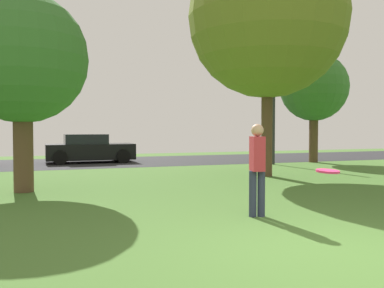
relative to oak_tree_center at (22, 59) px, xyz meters
The scene contains 9 objects.
ground_plane 8.92m from the oak_tree_center, 61.25° to the right, with size 44.00×44.00×0.00m, color #47702D.
road_strip 10.19m from the oak_tree_center, 65.61° to the left, with size 44.00×6.40×0.01m, color #28282B.
oak_tree_center is the anchor object (origin of this frame).
maple_tree_far 13.79m from the oak_tree_center, 22.98° to the left, with size 3.22×3.22×5.19m.
oak_tree_left 7.94m from the oak_tree_center, ahead, with size 5.34×5.34×7.98m.
person_catcher 6.72m from the oak_tree_center, 48.66° to the right, with size 0.30×0.36×1.71m.
frisbee_disc 8.59m from the oak_tree_center, 64.94° to the right, with size 0.34×0.34×0.04m.
parked_car_black 9.64m from the oak_tree_center, 73.55° to the left, with size 4.02×2.03×1.34m.
street_lamp_post 11.44m from the oak_tree_center, 25.82° to the left, with size 0.14×0.14×4.50m, color #2D2D33.
Camera 1 is at (-3.60, -4.31, 1.63)m, focal length 39.53 mm.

